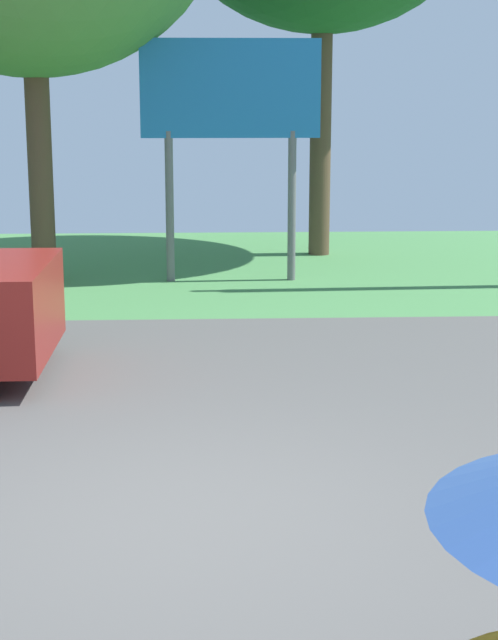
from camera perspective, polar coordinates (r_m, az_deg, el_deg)
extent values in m
cube|color=#565451|center=(8.79, -3.34, -5.94)|extent=(40.00, 8.00, 0.10)
cube|color=#4A894A|center=(16.57, -3.05, 2.88)|extent=(40.00, 8.00, 0.10)
cylinder|color=slate|center=(15.09, -4.46, 6.32)|extent=(0.12, 0.12, 2.20)
cylinder|color=slate|center=(15.14, 2.41, 6.36)|extent=(0.12, 0.12, 2.20)
cube|color=#1E72B2|center=(15.00, -1.04, 12.82)|extent=(2.60, 0.10, 1.40)
cylinder|color=brown|center=(17.58, 4.03, 10.87)|extent=(0.36, 0.36, 4.44)
cylinder|color=brown|center=(15.39, -11.62, 9.02)|extent=(0.36, 0.36, 3.70)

